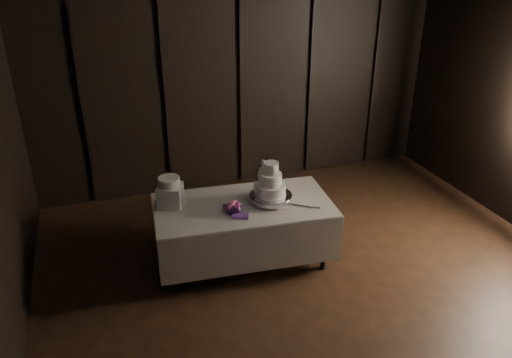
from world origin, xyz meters
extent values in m
cube|color=black|center=(0.00, 0.00, -0.02)|extent=(6.04, 7.04, 0.04)
cube|color=black|center=(0.00, 0.00, 3.02)|extent=(6.04, 7.04, 0.04)
cube|color=black|center=(0.00, 3.52, 1.50)|extent=(6.04, 0.04, 3.04)
cube|color=beige|center=(-0.64, 1.39, 0.76)|extent=(2.06, 1.20, 0.01)
cube|color=white|center=(-0.64, 1.39, 0.35)|extent=(1.90, 1.07, 0.71)
cylinder|color=silver|center=(-0.33, 1.35, 0.81)|extent=(0.56, 0.56, 0.09)
cylinder|color=white|center=(-0.33, 1.35, 0.92)|extent=(0.33, 0.33, 0.13)
cylinder|color=white|center=(-0.33, 1.35, 1.05)|extent=(0.24, 0.24, 0.13)
cylinder|color=white|center=(-0.33, 1.35, 1.18)|extent=(0.16, 0.16, 0.13)
cube|color=white|center=(-1.41, 1.62, 0.89)|extent=(0.34, 0.34, 0.25)
cylinder|color=white|center=(-1.41, 1.62, 1.06)|extent=(0.32, 0.32, 0.10)
cube|color=silver|center=(-0.06, 1.15, 0.77)|extent=(0.31, 0.25, 0.01)
camera|label=1|loc=(-2.09, -3.30, 3.45)|focal=35.00mm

